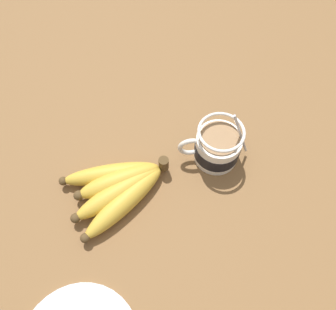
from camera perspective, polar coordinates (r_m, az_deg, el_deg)
The scene contains 3 objects.
table at distance 69.84cm, azimuth 4.60°, elevation -0.41°, with size 115.70×115.70×2.91cm.
coffee_mug at distance 65.52cm, azimuth 8.53°, elevation 1.41°, with size 14.36×9.13×14.02cm.
banana_bunch at distance 63.36cm, azimuth -8.61°, elevation -5.60°, with size 21.47×16.42×4.36cm.
Camera 1 is at (8.60, 33.43, 62.18)cm, focal length 35.00 mm.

